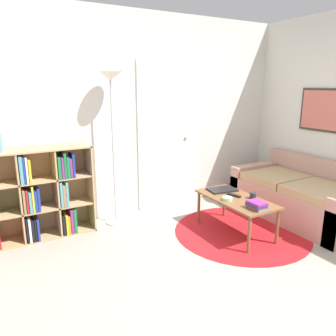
{
  "coord_description": "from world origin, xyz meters",
  "views": [
    {
      "loc": [
        -1.76,
        -1.67,
        1.71
      ],
      "look_at": [
        -0.11,
        1.24,
        0.85
      ],
      "focal_mm": 35.0,
      "sensor_mm": 36.0,
      "label": 1
    }
  ],
  "objects_px": {
    "floor_lamp": "(111,100)",
    "laptop": "(222,190)",
    "couch": "(302,196)",
    "cup": "(253,196)",
    "coffee_table": "(236,202)",
    "bowl": "(227,199)",
    "bookshelf": "(33,196)"
  },
  "relations": [
    {
      "from": "floor_lamp",
      "to": "bookshelf",
      "type": "bearing_deg",
      "value": 177.22
    },
    {
      "from": "bookshelf",
      "to": "laptop",
      "type": "relative_size",
      "value": 3.24
    },
    {
      "from": "floor_lamp",
      "to": "laptop",
      "type": "height_order",
      "value": "floor_lamp"
    },
    {
      "from": "laptop",
      "to": "cup",
      "type": "xyz_separation_m",
      "value": [
        0.12,
        -0.41,
        0.03
      ]
    },
    {
      "from": "bowl",
      "to": "cup",
      "type": "xyz_separation_m",
      "value": [
        0.29,
        -0.1,
        0.02
      ]
    },
    {
      "from": "laptop",
      "to": "cup",
      "type": "distance_m",
      "value": 0.43
    },
    {
      "from": "couch",
      "to": "coffee_table",
      "type": "distance_m",
      "value": 1.11
    },
    {
      "from": "couch",
      "to": "cup",
      "type": "bearing_deg",
      "value": -176.33
    },
    {
      "from": "cup",
      "to": "coffee_table",
      "type": "bearing_deg",
      "value": 145.22
    },
    {
      "from": "bookshelf",
      "to": "cup",
      "type": "distance_m",
      "value": 2.48
    },
    {
      "from": "bookshelf",
      "to": "bowl",
      "type": "distance_m",
      "value": 2.18
    },
    {
      "from": "floor_lamp",
      "to": "cup",
      "type": "relative_size",
      "value": 24.99
    },
    {
      "from": "floor_lamp",
      "to": "bowl",
      "type": "distance_m",
      "value": 1.75
    },
    {
      "from": "couch",
      "to": "cup",
      "type": "distance_m",
      "value": 0.97
    },
    {
      "from": "coffee_table",
      "to": "cup",
      "type": "relative_size",
      "value": 13.32
    },
    {
      "from": "coffee_table",
      "to": "bowl",
      "type": "bearing_deg",
      "value": -175.49
    },
    {
      "from": "bookshelf",
      "to": "floor_lamp",
      "type": "height_order",
      "value": "floor_lamp"
    },
    {
      "from": "bookshelf",
      "to": "bowl",
      "type": "xyz_separation_m",
      "value": [
        1.92,
        -1.02,
        -0.05
      ]
    },
    {
      "from": "floor_lamp",
      "to": "bowl",
      "type": "height_order",
      "value": "floor_lamp"
    },
    {
      "from": "bookshelf",
      "to": "coffee_table",
      "type": "relative_size",
      "value": 1.21
    },
    {
      "from": "bookshelf",
      "to": "bowl",
      "type": "relative_size",
      "value": 10.35
    },
    {
      "from": "coffee_table",
      "to": "laptop",
      "type": "relative_size",
      "value": 2.68
    },
    {
      "from": "couch",
      "to": "bowl",
      "type": "bearing_deg",
      "value": 178.33
    },
    {
      "from": "coffee_table",
      "to": "couch",
      "type": "bearing_deg",
      "value": -2.45
    },
    {
      "from": "bowl",
      "to": "cup",
      "type": "relative_size",
      "value": 1.56
    },
    {
      "from": "laptop",
      "to": "coffee_table",
      "type": "bearing_deg",
      "value": -96.39
    },
    {
      "from": "bookshelf",
      "to": "floor_lamp",
      "type": "relative_size",
      "value": 0.64
    },
    {
      "from": "bookshelf",
      "to": "coffee_table",
      "type": "xyz_separation_m",
      "value": [
        2.06,
        -1.01,
        -0.12
      ]
    },
    {
      "from": "bookshelf",
      "to": "cup",
      "type": "xyz_separation_m",
      "value": [
        2.22,
        -1.12,
        -0.03
      ]
    },
    {
      "from": "coffee_table",
      "to": "bowl",
      "type": "relative_size",
      "value": 8.56
    },
    {
      "from": "couch",
      "to": "laptop",
      "type": "bearing_deg",
      "value": 161.99
    },
    {
      "from": "cup",
      "to": "couch",
      "type": "bearing_deg",
      "value": 3.67
    }
  ]
}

